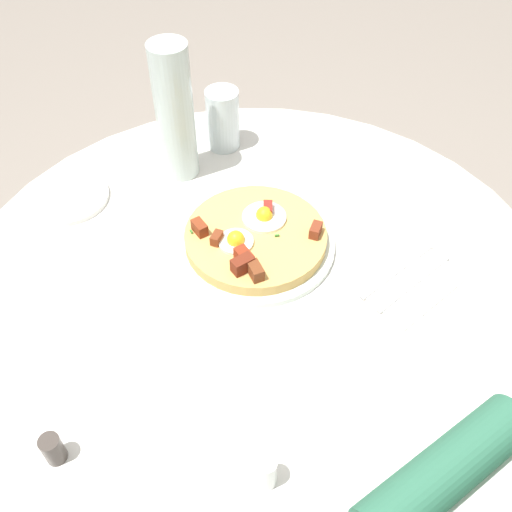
% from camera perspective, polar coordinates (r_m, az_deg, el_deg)
% --- Properties ---
extents(ground_plane, '(6.00, 6.00, 0.00)m').
position_cam_1_polar(ground_plane, '(1.59, 0.03, -19.03)').
color(ground_plane, gray).
extents(dining_table, '(1.04, 1.04, 0.70)m').
position_cam_1_polar(dining_table, '(1.11, 0.04, -8.02)').
color(dining_table, silver).
rests_on(dining_table, ground_plane).
extents(pizza_plate, '(0.28, 0.28, 0.01)m').
position_cam_1_polar(pizza_plate, '(1.03, -0.04, 1.20)').
color(pizza_plate, silver).
rests_on(pizza_plate, dining_table).
extents(breakfast_pizza, '(0.25, 0.25, 0.05)m').
position_cam_1_polar(breakfast_pizza, '(1.02, -0.11, 1.88)').
color(breakfast_pizza, tan).
rests_on(breakfast_pizza, pizza_plate).
extents(bread_plate, '(0.16, 0.16, 0.01)m').
position_cam_1_polar(bread_plate, '(1.18, -17.89, 5.50)').
color(bread_plate, white).
rests_on(bread_plate, dining_table).
extents(napkin, '(0.18, 0.15, 0.00)m').
position_cam_1_polar(napkin, '(1.02, 14.31, -2.07)').
color(napkin, white).
rests_on(napkin, dining_table).
extents(fork, '(0.18, 0.02, 0.00)m').
position_cam_1_polar(fork, '(1.02, 13.59, -1.33)').
color(fork, silver).
rests_on(fork, napkin).
extents(knife, '(0.18, 0.02, 0.00)m').
position_cam_1_polar(knife, '(1.01, 15.13, -2.49)').
color(knife, silver).
rests_on(knife, napkin).
extents(water_glass, '(0.07, 0.07, 0.13)m').
position_cam_1_polar(water_glass, '(1.22, -3.25, 13.17)').
color(water_glass, silver).
rests_on(water_glass, dining_table).
extents(water_bottle, '(0.07, 0.07, 0.27)m').
position_cam_1_polar(water_bottle, '(1.12, -7.93, 13.63)').
color(water_bottle, silver).
rests_on(water_bottle, dining_table).
extents(salt_shaker, '(0.03, 0.03, 0.06)m').
position_cam_1_polar(salt_shaker, '(0.78, 0.98, -20.31)').
color(salt_shaker, white).
rests_on(salt_shaker, dining_table).
extents(pepper_shaker, '(0.03, 0.03, 0.05)m').
position_cam_1_polar(pepper_shaker, '(0.84, -19.19, -17.35)').
color(pepper_shaker, '#3F3833').
rests_on(pepper_shaker, dining_table).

